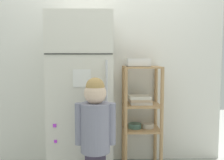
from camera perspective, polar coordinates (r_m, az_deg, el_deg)
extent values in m
cube|color=silver|center=(2.80, -0.73, 2.60)|extent=(2.52, 0.03, 2.07)
cube|color=silver|center=(2.51, -6.72, -3.47)|extent=(0.59, 0.60, 1.57)
cube|color=black|center=(2.18, -7.56, 5.86)|extent=(0.58, 0.01, 0.01)
cylinder|color=silver|center=(2.16, -1.24, -1.92)|extent=(0.02, 0.02, 0.49)
cube|color=white|center=(2.18, -6.84, 0.41)|extent=(0.15, 0.01, 0.15)
cube|color=#BC39DC|center=(2.28, -12.83, -10.01)|extent=(0.03, 0.01, 0.03)
cube|color=blue|center=(2.19, -3.16, -4.49)|extent=(0.04, 0.02, 0.04)
cube|color=#C532EA|center=(2.32, -12.63, -13.38)|extent=(0.02, 0.01, 0.02)
cube|color=#C43EE6|center=(2.22, -4.08, -7.58)|extent=(0.03, 0.01, 0.03)
cylinder|color=gray|center=(2.03, -3.77, -10.64)|extent=(0.23, 0.23, 0.39)
sphere|color=gray|center=(2.06, -3.73, -5.16)|extent=(0.10, 0.10, 0.10)
sphere|color=beige|center=(1.97, -3.82, -2.98)|extent=(0.18, 0.18, 0.18)
sphere|color=tan|center=(1.97, -3.83, -1.59)|extent=(0.15, 0.15, 0.15)
cylinder|color=gray|center=(2.03, -7.46, -9.81)|extent=(0.07, 0.07, 0.33)
cylinder|color=gray|center=(2.02, -0.08, -9.84)|extent=(0.07, 0.07, 0.33)
cylinder|color=tan|center=(2.53, 3.10, -9.14)|extent=(0.04, 0.04, 1.06)
cylinder|color=tan|center=(2.59, 11.16, -8.93)|extent=(0.04, 0.04, 1.06)
cylinder|color=tan|center=(2.83, 2.60, -7.63)|extent=(0.04, 0.04, 1.06)
cylinder|color=tan|center=(2.88, 9.81, -7.48)|extent=(0.04, 0.04, 1.06)
cube|color=tan|center=(2.63, 6.79, 2.89)|extent=(0.38, 0.32, 0.02)
cube|color=tan|center=(2.67, 6.71, -5.60)|extent=(0.38, 0.32, 0.02)
cube|color=tan|center=(2.73, 6.65, -10.91)|extent=(0.38, 0.32, 0.02)
cube|color=white|center=(2.67, 6.46, -5.05)|extent=(0.22, 0.19, 0.03)
cube|color=#C6AD8E|center=(2.66, 6.31, -4.45)|extent=(0.23, 0.20, 0.03)
cube|color=silver|center=(2.65, 6.20, -3.84)|extent=(0.23, 0.20, 0.03)
cylinder|color=#4C7266|center=(2.71, 5.19, -10.26)|extent=(0.14, 0.14, 0.05)
cylinder|color=beige|center=(2.73, 8.11, -10.19)|extent=(0.12, 0.12, 0.05)
cube|color=white|center=(2.64, 5.90, 3.17)|extent=(0.24, 0.19, 0.01)
cube|color=white|center=(2.55, 6.17, 3.93)|extent=(0.24, 0.01, 0.08)
cube|color=white|center=(2.73, 5.66, 4.01)|extent=(0.24, 0.01, 0.08)
cube|color=white|center=(2.63, 3.36, 3.99)|extent=(0.01, 0.19, 0.08)
cube|color=white|center=(2.66, 8.43, 3.95)|extent=(0.01, 0.19, 0.08)
sphere|color=maroon|center=(2.67, 5.70, 4.04)|extent=(0.07, 0.07, 0.07)
sphere|color=maroon|center=(2.62, 5.18, 4.02)|extent=(0.07, 0.07, 0.07)
sphere|color=#B34222|center=(2.65, 6.53, 3.90)|extent=(0.06, 0.06, 0.06)
sphere|color=orange|center=(2.62, 6.76, 4.01)|extent=(0.07, 0.07, 0.07)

